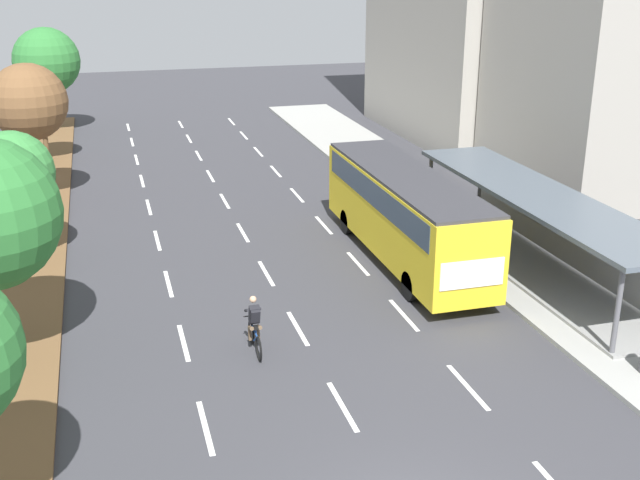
{
  "coord_description": "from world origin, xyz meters",
  "views": [
    {
      "loc": [
        -5.28,
        -11.56,
        10.8
      ],
      "look_at": [
        1.94,
        13.92,
        1.2
      ],
      "focal_mm": 44.02,
      "sensor_mm": 36.0,
      "label": 1
    }
  ],
  "objects": [
    {
      "name": "median_strip",
      "position": [
        -8.3,
        20.0,
        0.06
      ],
      "size": [
        2.6,
        52.0,
        0.12
      ],
      "primitive_type": "cube",
      "color": "brown",
      "rests_on": "ground"
    },
    {
      "name": "sidewalk_right",
      "position": [
        9.25,
        20.0,
        0.07
      ],
      "size": [
        4.5,
        52.0,
        0.15
      ],
      "primitive_type": "cube",
      "color": "#9E9E99",
      "rests_on": "ground"
    },
    {
      "name": "lane_divider_left",
      "position": [
        -3.5,
        18.86,
        0.0
      ],
      "size": [
        0.14,
        48.72,
        0.01
      ],
      "color": "white",
      "rests_on": "ground"
    },
    {
      "name": "lane_divider_center",
      "position": [
        0.0,
        18.86,
        0.0
      ],
      "size": [
        0.14,
        48.72,
        0.01
      ],
      "color": "white",
      "rests_on": "ground"
    },
    {
      "name": "lane_divider_right",
      "position": [
        3.5,
        18.86,
        0.0
      ],
      "size": [
        0.14,
        48.72,
        0.01
      ],
      "color": "white",
      "rests_on": "ground"
    },
    {
      "name": "bus_shelter",
      "position": [
        9.53,
        11.74,
        1.86
      ],
      "size": [
        2.9,
        13.94,
        2.86
      ],
      "color": "gray",
      "rests_on": "sidewalk_right"
    },
    {
      "name": "bus",
      "position": [
        5.25,
        14.14,
        2.07
      ],
      "size": [
        2.54,
        11.29,
        3.37
      ],
      "color": "yellow",
      "rests_on": "ground"
    },
    {
      "name": "cyclist",
      "position": [
        -1.56,
        8.48,
        0.79
      ],
      "size": [
        0.46,
        1.82,
        1.71
      ],
      "color": "black",
      "rests_on": "ground"
    },
    {
      "name": "median_tree_third",
      "position": [
        -8.5,
        17.71,
        3.47
      ],
      "size": [
        3.02,
        3.02,
        4.88
      ],
      "color": "brown",
      "rests_on": "median_strip"
    },
    {
      "name": "median_tree_fourth",
      "position": [
        -8.29,
        25.66,
        4.66
      ],
      "size": [
        3.45,
        3.45,
        6.28
      ],
      "color": "brown",
      "rests_on": "median_strip"
    },
    {
      "name": "median_tree_fifth",
      "position": [
        -8.29,
        33.61,
        3.4
      ],
      "size": [
        2.91,
        2.91,
        4.75
      ],
      "color": "brown",
      "rests_on": "median_strip"
    },
    {
      "name": "median_tree_farthest",
      "position": [
        -8.19,
        41.56,
        4.59
      ],
      "size": [
        4.15,
        4.15,
        6.56
      ],
      "color": "brown",
      "rests_on": "median_strip"
    }
  ]
}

